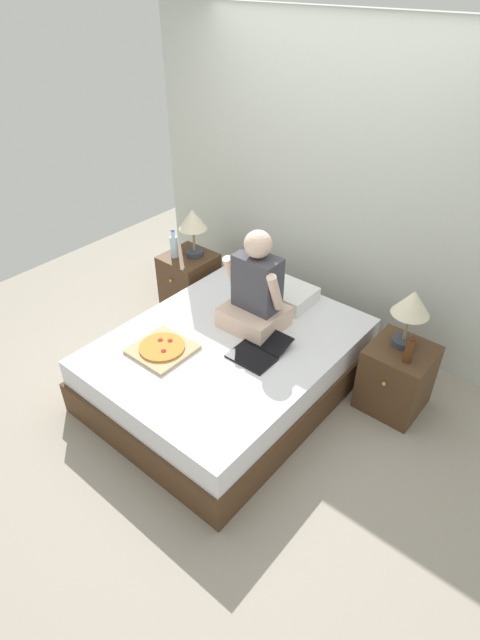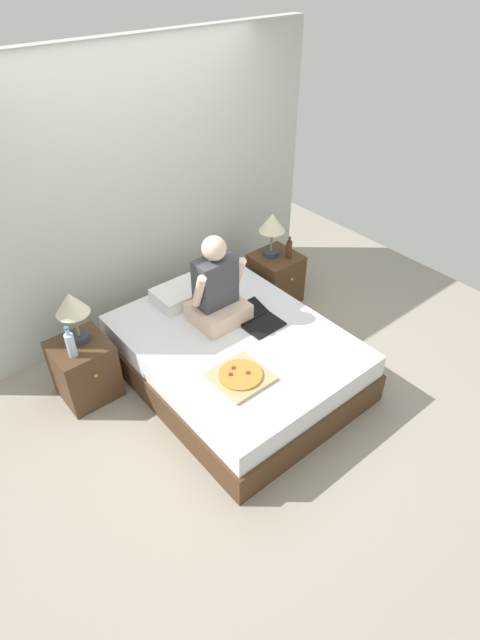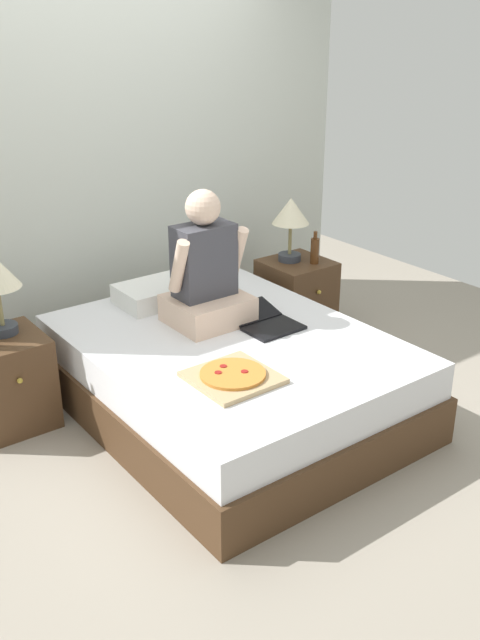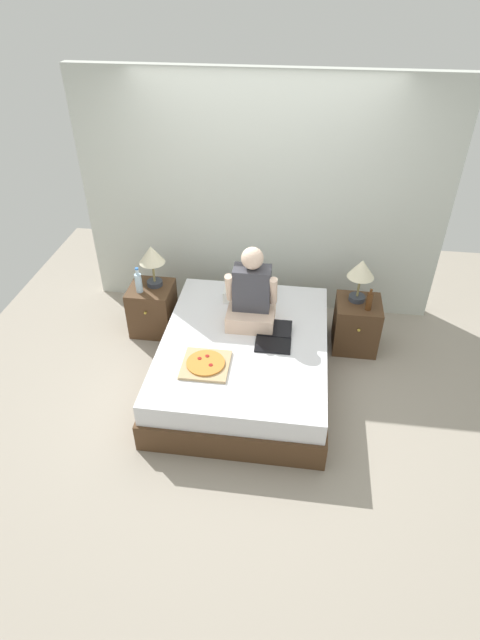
{
  "view_description": "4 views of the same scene",
  "coord_description": "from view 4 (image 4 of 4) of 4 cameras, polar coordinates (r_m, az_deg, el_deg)",
  "views": [
    {
      "loc": [
        1.93,
        -2.17,
        2.76
      ],
      "look_at": [
        0.09,
        0.03,
        0.68
      ],
      "focal_mm": 28.0,
      "sensor_mm": 36.0,
      "label": 1
    },
    {
      "loc": [
        -1.98,
        -2.44,
        3.11
      ],
      "look_at": [
        0.01,
        -0.04,
        0.66
      ],
      "focal_mm": 28.0,
      "sensor_mm": 36.0,
      "label": 2
    },
    {
      "loc": [
        -2.12,
        -2.91,
        2.15
      ],
      "look_at": [
        -0.04,
        -0.15,
        0.65
      ],
      "focal_mm": 40.0,
      "sensor_mm": 36.0,
      "label": 3
    },
    {
      "loc": [
        0.44,
        -3.51,
        3.31
      ],
      "look_at": [
        -0.02,
        -0.12,
        0.78
      ],
      "focal_mm": 28.0,
      "sensor_mm": 36.0,
      "label": 4
    }
  ],
  "objects": [
    {
      "name": "lamp_on_right_nightstand",
      "position": [
        4.92,
        13.69,
        5.39
      ],
      "size": [
        0.26,
        0.26,
        0.45
      ],
      "color": "#333842",
      "rests_on": "nightstand_right"
    },
    {
      "name": "laptop",
      "position": [
        4.51,
        3.85,
        -2.22
      ],
      "size": [
        0.32,
        0.42,
        0.07
      ],
      "color": "black",
      "rests_on": "bed"
    },
    {
      "name": "pizza_box",
      "position": [
        4.26,
        -3.95,
        -5.06
      ],
      "size": [
        0.4,
        0.4,
        0.05
      ],
      "color": "tan",
      "rests_on": "bed"
    },
    {
      "name": "wall_back",
      "position": [
        5.3,
        2.44,
        13.54
      ],
      "size": [
        3.77,
        0.12,
        2.5
      ],
      "primitive_type": "cube",
      "color": "silver",
      "rests_on": "ground"
    },
    {
      "name": "lamp_on_left_nightstand",
      "position": [
        5.09,
        -10.05,
        7.06
      ],
      "size": [
        0.26,
        0.26,
        0.45
      ],
      "color": "#333842",
      "rests_on": "nightstand_left"
    },
    {
      "name": "nightstand_right",
      "position": [
        5.2,
        13.13,
        -0.5
      ],
      "size": [
        0.44,
        0.47,
        0.53
      ],
      "color": "#4C331E",
      "rests_on": "ground"
    },
    {
      "name": "water_bottle",
      "position": [
        5.12,
        -11.52,
        4.26
      ],
      "size": [
        0.07,
        0.07,
        0.28
      ],
      "color": "silver",
      "rests_on": "nightstand_left"
    },
    {
      "name": "bed",
      "position": [
        4.69,
        0.48,
        -4.51
      ],
      "size": [
        1.54,
        1.97,
        0.48
      ],
      "color": "#4C331E",
      "rests_on": "ground"
    },
    {
      "name": "beer_bottle",
      "position": [
        4.92,
        14.56,
        2.1
      ],
      "size": [
        0.06,
        0.06,
        0.23
      ],
      "color": "#512D14",
      "rests_on": "nightstand_right"
    },
    {
      "name": "person_seated",
      "position": [
        4.59,
        1.33,
        2.7
      ],
      "size": [
        0.47,
        0.4,
        0.78
      ],
      "color": "beige",
      "rests_on": "bed"
    },
    {
      "name": "pillow",
      "position": [
        5.07,
        1.23,
        3.29
      ],
      "size": [
        0.52,
        0.34,
        0.12
      ],
      "primitive_type": "cube",
      "color": "white",
      "rests_on": "bed"
    },
    {
      "name": "nightstand_left",
      "position": [
        5.38,
        -9.95,
        1.32
      ],
      "size": [
        0.44,
        0.47,
        0.53
      ],
      "color": "#4C331E",
      "rests_on": "ground"
    },
    {
      "name": "ground_plane",
      "position": [
        4.85,
        0.46,
        -6.6
      ],
      "size": [
        5.77,
        5.77,
        0.0
      ],
      "primitive_type": "plane",
      "color": "#9E9384"
    }
  ]
}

